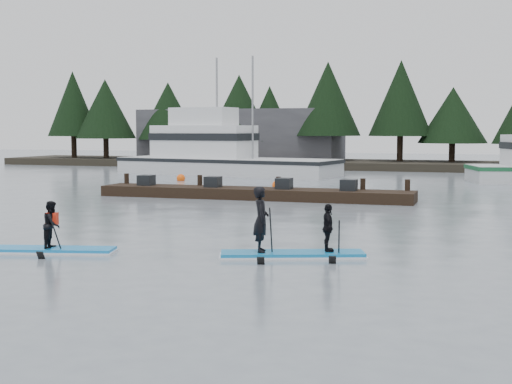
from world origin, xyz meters
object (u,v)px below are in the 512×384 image
(floating_dock, at_px, (253,193))
(paddleboard_solo, at_px, (52,236))
(fishing_boat_large, at_px, (221,165))
(paddleboard_duo, at_px, (289,235))

(floating_dock, height_order, paddleboard_solo, paddleboard_solo)
(paddleboard_solo, bearing_deg, floating_dock, 74.40)
(floating_dock, bearing_deg, fishing_boat_large, 115.37)
(fishing_boat_large, distance_m, floating_dock, 18.12)
(fishing_boat_large, xyz_separation_m, floating_dock, (7.91, -16.30, -0.44))
(floating_dock, distance_m, paddleboard_solo, 15.44)
(fishing_boat_large, height_order, floating_dock, fishing_boat_large)
(fishing_boat_large, relative_size, paddleboard_solo, 4.99)
(fishing_boat_large, distance_m, paddleboard_duo, 33.33)
(paddleboard_solo, height_order, paddleboard_duo, paddleboard_duo)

